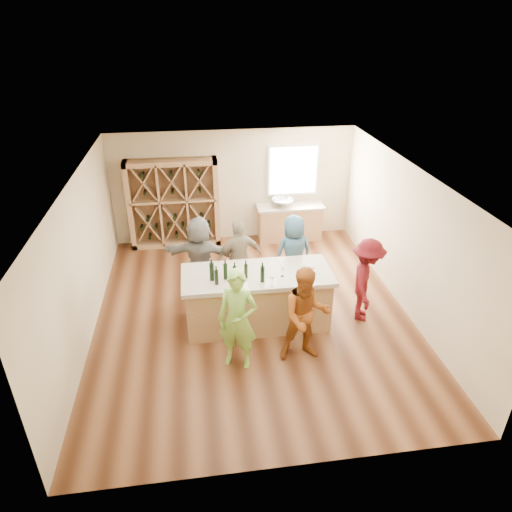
{
  "coord_description": "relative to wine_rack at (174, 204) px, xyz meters",
  "views": [
    {
      "loc": [
        -0.97,
        -7.35,
        5.22
      ],
      "look_at": [
        0.1,
        0.2,
        1.15
      ],
      "focal_mm": 32.0,
      "sensor_mm": 36.0,
      "label": 1
    }
  ],
  "objects": [
    {
      "name": "tasting_menu_c",
      "position": [
        2.39,
        -4.02,
        -0.02
      ],
      "size": [
        0.33,
        0.38,
        0.0
      ],
      "primitive_type": "cube",
      "rotation": [
        0.0,
        0.0,
        0.39
      ],
      "color": "white",
      "rests_on": "tasting_counter_top"
    },
    {
      "name": "wine_rack",
      "position": [
        0.0,
        0.0,
        0.0
      ],
      "size": [
        2.2,
        0.45,
        2.2
      ],
      "primitive_type": "cube",
      "color": "#A97C50",
      "rests_on": "floor"
    },
    {
      "name": "wine_bottle_f",
      "position": [
        1.6,
        -3.9,
        0.13
      ],
      "size": [
        0.07,
        0.07,
        0.3
      ],
      "primitive_type": "cylinder",
      "color": "black",
      "rests_on": "tasting_counter_top"
    },
    {
      "name": "back_counter_top",
      "position": [
        2.9,
        -0.07,
        -0.21
      ],
      "size": [
        1.7,
        0.62,
        0.06
      ],
      "primitive_type": "cube",
      "color": "#B4A593",
      "rests_on": "back_counter_base"
    },
    {
      "name": "person_near_left",
      "position": [
        1.07,
        -4.69,
        -0.21
      ],
      "size": [
        0.78,
        0.68,
        1.78
      ],
      "primitive_type": "imported",
      "rotation": [
        0.0,
        0.0,
        -0.36
      ],
      "color": "#8CC64C",
      "rests_on": "floor"
    },
    {
      "name": "window_frame",
      "position": [
        3.0,
        0.2,
        0.65
      ],
      "size": [
        1.3,
        0.06,
        1.3
      ],
      "primitive_type": "cube",
      "color": "white",
      "rests_on": "wall_back"
    },
    {
      "name": "wine_bottle_e",
      "position": [
        1.33,
        -3.72,
        0.11
      ],
      "size": [
        0.08,
        0.08,
        0.27
      ],
      "primitive_type": "cylinder",
      "rotation": [
        0.0,
        0.0,
        -0.28
      ],
      "color": "black",
      "rests_on": "tasting_counter_top"
    },
    {
      "name": "person_near_right",
      "position": [
        2.2,
        -4.68,
        -0.24
      ],
      "size": [
        0.84,
        0.47,
        1.71
      ],
      "primitive_type": "imported",
      "rotation": [
        0.0,
        0.0,
        -0.02
      ],
      "color": "#994C19",
      "rests_on": "floor"
    },
    {
      "name": "wine_glass_e",
      "position": [
        2.48,
        -3.88,
        0.08
      ],
      "size": [
        0.09,
        0.09,
        0.19
      ],
      "primitive_type": "cone",
      "rotation": [
        0.0,
        0.0,
        -0.36
      ],
      "color": "white",
      "rests_on": "tasting_counter_top"
    },
    {
      "name": "tasting_menu_b",
      "position": [
        1.74,
        -3.96,
        -0.02
      ],
      "size": [
        0.27,
        0.33,
        0.0
      ],
      "primitive_type": "cube",
      "rotation": [
        0.0,
        0.0,
        -0.18
      ],
      "color": "white",
      "rests_on": "tasting_counter_top"
    },
    {
      "name": "wall_left",
      "position": [
        -1.55,
        -3.27,
        0.3
      ],
      "size": [
        0.1,
        7.0,
        2.8
      ],
      "primitive_type": "cube",
      "color": "beige",
      "rests_on": "ground"
    },
    {
      "name": "wall_right",
      "position": [
        4.55,
        -3.27,
        0.3
      ],
      "size": [
        0.1,
        7.0,
        2.8
      ],
      "primitive_type": "cube",
      "color": "beige",
      "rests_on": "ground"
    },
    {
      "name": "wine_bottle_a",
      "position": [
        0.73,
        -3.72,
        0.15
      ],
      "size": [
        0.1,
        0.1,
        0.33
      ],
      "primitive_type": "cylinder",
      "rotation": [
        0.0,
        0.0,
        -0.29
      ],
      "color": "black",
      "rests_on": "tasting_counter_top"
    },
    {
      "name": "tasting_counter_top",
      "position": [
        1.55,
        -3.6,
        -0.06
      ],
      "size": [
        2.72,
        1.12,
        0.08
      ],
      "primitive_type": "cube",
      "color": "#B4A593",
      "rests_on": "tasting_counter_base"
    },
    {
      "name": "ceiling",
      "position": [
        1.5,
        -3.27,
        1.75
      ],
      "size": [
        6.0,
        7.0,
        0.1
      ],
      "primitive_type": "cube",
      "color": "white",
      "rests_on": "ground"
    },
    {
      "name": "wine_bottle_b",
      "position": [
        0.8,
        -3.87,
        0.12
      ],
      "size": [
        0.07,
        0.07,
        0.27
      ],
      "primitive_type": "cylinder",
      "rotation": [
        0.0,
        0.0,
        0.06
      ],
      "color": "black",
      "rests_on": "tasting_counter_top"
    },
    {
      "name": "wall_back",
      "position": [
        1.5,
        0.28,
        0.3
      ],
      "size": [
        6.0,
        0.1,
        2.8
      ],
      "primitive_type": "cube",
      "color": "beige",
      "rests_on": "ground"
    },
    {
      "name": "faucet",
      "position": [
        2.7,
        0.11,
        -0.03
      ],
      "size": [
        0.02,
        0.02,
        0.3
      ],
      "primitive_type": "cylinder",
      "color": "silver",
      "rests_on": "back_counter_top"
    },
    {
      "name": "wine_glass_d",
      "position": [
        1.97,
        -3.77,
        0.06
      ],
      "size": [
        0.07,
        0.07,
        0.17
      ],
      "primitive_type": "cone",
      "rotation": [
        0.0,
        0.0,
        -0.1
      ],
      "color": "white",
      "rests_on": "tasting_counter_top"
    },
    {
      "name": "wine_glass_c",
      "position": [
        2.26,
        -4.0,
        0.07
      ],
      "size": [
        0.08,
        0.08,
        0.17
      ],
      "primitive_type": "cone",
      "rotation": [
        0.0,
        0.0,
        0.18
      ],
      "color": "white",
      "rests_on": "tasting_counter_top"
    },
    {
      "name": "tasting_menu_a",
      "position": [
        1.23,
        -4.0,
        -0.02
      ],
      "size": [
        0.22,
        0.29,
        0.0
      ],
      "primitive_type": "cube",
      "rotation": [
        0.0,
        0.0,
        0.05
      ],
      "color": "white",
      "rests_on": "tasting_counter_top"
    },
    {
      "name": "wall_front",
      "position": [
        1.5,
        -6.82,
        0.3
      ],
      "size": [
        6.0,
        0.1,
        2.8
      ],
      "primitive_type": "cube",
      "color": "beige",
      "rests_on": "ground"
    },
    {
      "name": "wine_glass_b",
      "position": [
        1.73,
        -4.09,
        0.07
      ],
      "size": [
        0.09,
        0.09,
        0.18
      ],
      "primitive_type": "cone",
      "rotation": [
        0.0,
        0.0,
        0.41
      ],
      "color": "white",
      "rests_on": "tasting_counter_top"
    },
    {
      "name": "person_far_left",
      "position": [
        0.55,
        -2.38,
        -0.24
      ],
      "size": [
        1.67,
        0.87,
        1.71
      ],
      "primitive_type": "imported",
      "rotation": [
        0.0,
        0.0,
        2.94
      ],
      "color": "slate",
      "rests_on": "floor"
    },
    {
      "name": "wine_bottle_c",
      "position": [
        0.97,
        -3.71,
        0.13
      ],
      "size": [
        0.09,
        0.09,
        0.29
      ],
      "primitive_type": "cylinder",
      "rotation": [
        0.0,
        0.0,
        -0.23
      ],
      "color": "black",
      "rests_on": "tasting_counter_top"
    },
    {
      "name": "person_far_right",
      "position": [
        2.47,
        -2.47,
        -0.27
      ],
      "size": [
        0.9,
        0.68,
        1.66
      ],
      "primitive_type": "imported",
      "rotation": [
        0.0,
        0.0,
        3.34
      ],
      "color": "#335972",
      "rests_on": "floor"
    },
    {
      "name": "window_pane",
      "position": [
        3.0,
        0.17,
        0.65
      ],
      "size": [
        1.18,
        0.01,
        1.18
      ],
      "primitive_type": "cube",
      "color": "white",
      "rests_on": "wall_back"
    },
    {
      "name": "sink",
      "position": [
        2.7,
        -0.07,
        -0.09
      ],
      "size": [
        0.54,
        0.54,
        0.19
      ],
      "primitive_type": "imported",
      "color": "silver",
      "rests_on": "back_counter_top"
    },
    {
      "name": "person_far_mid",
      "position": [
        1.34,
        -2.49,
        -0.28
      ],
      "size": [
        1.05,
        0.69,
        1.64
      ],
      "primitive_type": "imported",
      "rotation": [
        0.0,
        0.0,
        3.37
      ],
      "color": "gray",
      "rests_on": "floor"
    },
    {
      "name": "floor",
      "position": [
        1.5,
        -3.27,
        -1.15
      ],
      "size": [
        6.0,
        7.0,
        0.1
      ],
      "primitive_type": "cube",
      "color": "brown",
      "rests_on": "ground"
    },
    {
      "name": "person_server",
      "position": [
        3.58,
        -3.71,
        -0.27
      ],
      "size": [
        0.84,
        1.17,
        1.65
      ],
      "primitive_type": "imported",
      "rotation": [
        0.0,
        0.0,
        1.22
      ],
      "color": "#590F14",
      "rests_on": "floor"
    },
    {
      "name": "wine_bottle_d",
      "position": [
        1.12,
        -3.77,
        0.12
      ],
      "size": [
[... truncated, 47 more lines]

